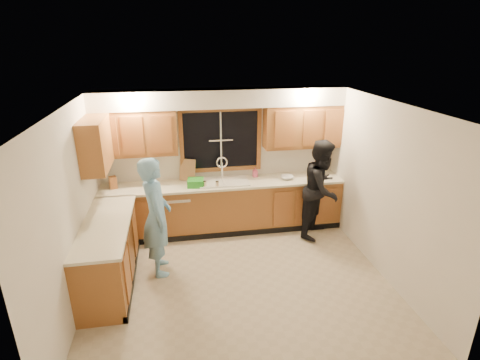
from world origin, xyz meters
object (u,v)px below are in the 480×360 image
at_px(sink, 224,185).
at_px(knife_block, 113,183).
at_px(stove, 102,277).
at_px(man, 156,217).
at_px(bowl, 287,177).
at_px(dishwasher, 176,213).
at_px(soap_bottle, 255,172).
at_px(dish_crate, 196,183).
at_px(woman, 322,189).

height_order(sink, knife_block, sink).
bearing_deg(knife_block, stove, -108.58).
height_order(man, bowl, man).
xyz_separation_m(stove, knife_block, (-0.05, 1.86, 0.57)).
height_order(stove, man, man).
bearing_deg(dishwasher, soap_bottle, 7.21).
relative_size(man, bowl, 7.70).
bearing_deg(dishwasher, sink, 0.99).
bearing_deg(dishwasher, bowl, -0.68).
xyz_separation_m(soap_bottle, bowl, (0.54, -0.21, -0.06)).
xyz_separation_m(dish_crate, bowl, (1.62, 0.06, -0.03)).
xyz_separation_m(man, soap_bottle, (1.72, 1.27, 0.12)).
bearing_deg(man, sink, -51.99).
bearing_deg(dish_crate, woman, -9.38).
bearing_deg(stove, man, 46.48).
xyz_separation_m(sink, woman, (1.63, -0.45, -0.01)).
bearing_deg(man, dish_crate, -38.60).
xyz_separation_m(sink, dishwasher, (-0.85, -0.01, -0.45)).
bearing_deg(knife_block, soap_bottle, -16.90).
bearing_deg(bowl, woman, -39.74).
distance_m(man, woman, 2.83).
bearing_deg(knife_block, dish_crate, -25.68).
xyz_separation_m(dishwasher, man, (-0.27, -1.09, 0.48)).
bearing_deg(stove, bowl, 31.34).
distance_m(woman, dish_crate, 2.15).
bearing_deg(bowl, stove, -148.66).
distance_m(dishwasher, knife_block, 1.17).
distance_m(knife_block, soap_bottle, 2.45).
relative_size(man, woman, 1.03).
height_order(woman, knife_block, woman).
height_order(stove, dish_crate, dish_crate).
bearing_deg(stove, knife_block, 91.54).
distance_m(knife_block, dish_crate, 1.37).
relative_size(dish_crate, bowl, 1.16).
xyz_separation_m(stove, woman, (3.43, 1.37, 0.41)).
height_order(knife_block, soap_bottle, knife_block).
relative_size(dishwasher, soap_bottle, 4.65).
height_order(man, woman, man).
height_order(man, soap_bottle, man).
bearing_deg(sink, knife_block, 179.05).
relative_size(knife_block, soap_bottle, 1.19).
xyz_separation_m(man, knife_block, (-0.73, 1.14, 0.14)).
xyz_separation_m(sink, man, (-1.12, -1.11, 0.02)).
bearing_deg(sink, stove, -134.61).
xyz_separation_m(woman, dish_crate, (-2.12, 0.35, 0.12)).
height_order(dishwasher, stove, stove).
bearing_deg(dish_crate, stove, -127.20).
relative_size(dishwasher, dish_crate, 3.08).
bearing_deg(stove, woman, 21.81).
distance_m(stove, dish_crate, 2.23).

